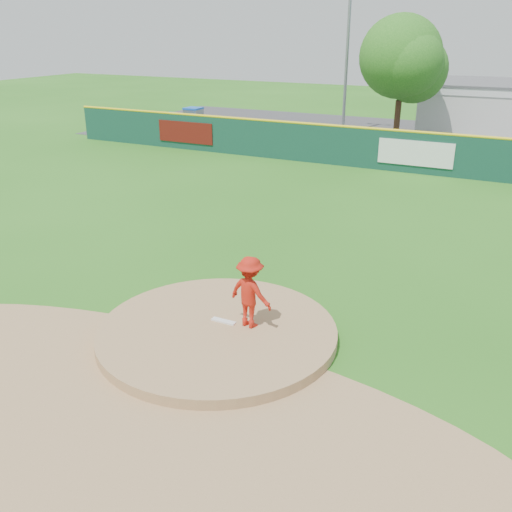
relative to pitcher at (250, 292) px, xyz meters
The scene contains 12 objects.
ground 1.34m from the pitcher, 145.07° to the right, with size 120.00×120.00×0.00m, color #286B19.
pitchers_mound 1.34m from the pitcher, 145.07° to the right, with size 5.50×5.50×0.50m, color #9E774C.
pitching_rubber 1.05m from the pitcher, 167.44° to the right, with size 0.60×0.15×0.04m, color white.
infield_dirt_arc 3.66m from the pitcher, 100.39° to the right, with size 15.40×15.40×0.01m, color #9E774C.
parking_lot 26.59m from the pitcher, 91.36° to the left, with size 44.00×16.00×0.02m, color #38383A.
pitcher is the anchor object (origin of this frame).
van 20.86m from the pitcher, 84.67° to the left, with size 1.96×4.26×1.18m, color silver.
fence_banners 18.67m from the pitcher, 110.58° to the left, with size 16.74×0.04×1.20m.
playground_slide 27.62m from the pitcher, 125.07° to the left, with size 1.05×2.97×1.64m.
outfield_fence 17.57m from the pitcher, 92.06° to the left, with size 40.00×0.14×2.07m.
deciduous_tree 24.94m from the pitcher, 96.11° to the left, with size 5.60×5.60×7.36m.
light_pole_left 27.82m from the pitcher, 104.02° to the left, with size 1.75×0.25×11.00m.
Camera 1 is at (5.94, -9.90, 6.67)m, focal length 40.00 mm.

